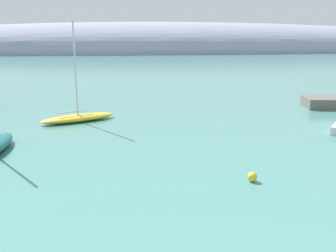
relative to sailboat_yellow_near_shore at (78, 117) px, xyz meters
name	(u,v)px	position (x,y,z in m)	size (l,w,h in m)	color
distant_ridge	(170,52)	(33.73, 159.75, -0.47)	(377.00, 64.66, 30.11)	#8E99AD
sailboat_yellow_near_shore	(78,117)	(0.00, 0.00, 0.00)	(7.94, 5.15, 10.07)	yellow
mooring_buoy_yellow	(252,177)	(11.84, -18.42, -0.18)	(0.59, 0.59, 0.59)	yellow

